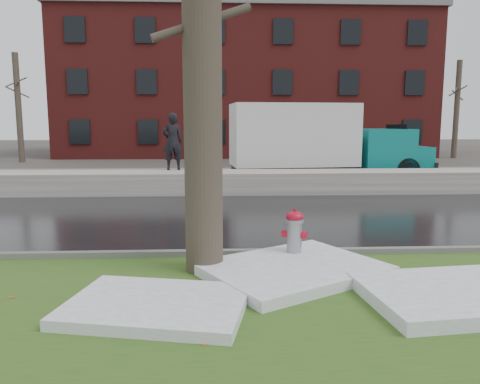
{
  "coord_description": "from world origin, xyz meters",
  "views": [
    {
      "loc": [
        -0.07,
        -7.1,
        2.38
      ],
      "look_at": [
        0.38,
        2.23,
        1.0
      ],
      "focal_mm": 35.0,
      "sensor_mm": 36.0,
      "label": 1
    }
  ],
  "objects": [
    {
      "name": "ground",
      "position": [
        0.0,
        0.0,
        0.0
      ],
      "size": [
        120.0,
        120.0,
        0.0
      ],
      "primitive_type": "plane",
      "color": "#47423D",
      "rests_on": "ground"
    },
    {
      "name": "verge",
      "position": [
        0.0,
        -1.25,
        0.02
      ],
      "size": [
        60.0,
        4.5,
        0.04
      ],
      "primitive_type": "cube",
      "color": "#2D501A",
      "rests_on": "ground"
    },
    {
      "name": "road",
      "position": [
        0.0,
        4.5,
        0.01
      ],
      "size": [
        60.0,
        7.0,
        0.03
      ],
      "primitive_type": "cube",
      "color": "black",
      "rests_on": "ground"
    },
    {
      "name": "parking_lot",
      "position": [
        0.0,
        13.0,
        0.01
      ],
      "size": [
        60.0,
        9.0,
        0.03
      ],
      "primitive_type": "cube",
      "color": "slate",
      "rests_on": "ground"
    },
    {
      "name": "curb",
      "position": [
        0.0,
        1.0,
        0.07
      ],
      "size": [
        60.0,
        0.15,
        0.14
      ],
      "primitive_type": "cube",
      "color": "slate",
      "rests_on": "ground"
    },
    {
      "name": "snowbank",
      "position": [
        0.0,
        8.7,
        0.38
      ],
      "size": [
        60.0,
        1.6,
        0.75
      ],
      "primitive_type": "cube",
      "color": "beige",
      "rests_on": "ground"
    },
    {
      "name": "brick_building",
      "position": [
        2.0,
        30.0,
        5.0
      ],
      "size": [
        26.0,
        12.0,
        10.0
      ],
      "primitive_type": "cube",
      "color": "maroon",
      "rests_on": "ground"
    },
    {
      "name": "bg_tree_left",
      "position": [
        -12.0,
        22.0,
        3.33
      ],
      "size": [
        1.4,
        1.62,
        6.5
      ],
      "color": "brown",
      "rests_on": "ground"
    },
    {
      "name": "bg_tree_center",
      "position": [
        -6.0,
        26.0,
        3.33
      ],
      "size": [
        1.4,
        1.62,
        6.5
      ],
      "color": "brown",
      "rests_on": "ground"
    },
    {
      "name": "bg_tree_right",
      "position": [
        16.0,
        24.0,
        3.33
      ],
      "size": [
        1.4,
        1.62,
        6.5
      ],
      "color": "brown",
      "rests_on": "ground"
    },
    {
      "name": "fire_hydrant",
      "position": [
        1.23,
        0.61,
        0.52
      ],
      "size": [
        0.45,
        0.42,
        0.91
      ],
      "rotation": [
        0.0,
        0.0,
        -0.37
      ],
      "color": "gray",
      "rests_on": "verge"
    },
    {
      "name": "tree",
      "position": [
        -0.29,
        0.19,
        3.79
      ],
      "size": [
        1.53,
        1.78,
        7.45
      ],
      "rotation": [
        0.0,
        0.0,
        -0.09
      ],
      "color": "brown",
      "rests_on": "verge"
    },
    {
      "name": "box_truck",
      "position": [
        3.97,
        11.79,
        1.66
      ],
      "size": [
        9.52,
        2.93,
        3.15
      ],
      "rotation": [
        0.0,
        0.0,
        0.1
      ],
      "color": "black",
      "rests_on": "ground"
    },
    {
      "name": "worker",
      "position": [
        -1.63,
        9.3,
        1.74
      ],
      "size": [
        0.8,
        0.62,
        1.97
      ],
      "primitive_type": "imported",
      "rotation": [
        0.0,
        0.0,
        3.36
      ],
      "color": "black",
      "rests_on": "snowbank"
    },
    {
      "name": "snow_patch_near",
      "position": [
        1.08,
        -0.1,
        0.12
      ],
      "size": [
        3.25,
        3.04,
        0.16
      ],
      "primitive_type": "cube",
      "rotation": [
        0.0,
        0.0,
        0.53
      ],
      "color": "white",
      "rests_on": "verge"
    },
    {
      "name": "snow_patch_far",
      "position": [
        -0.85,
        -1.44,
        0.11
      ],
      "size": [
        2.48,
        2.01,
        0.14
      ],
      "primitive_type": "cube",
      "rotation": [
        0.0,
        0.0,
        -0.2
      ],
      "color": "white",
      "rests_on": "verge"
    },
    {
      "name": "snow_patch_side",
      "position": [
        3.29,
        -1.3,
        0.13
      ],
      "size": [
        2.98,
        2.09,
        0.18
      ],
      "primitive_type": "cube",
      "rotation": [
        0.0,
        0.0,
        0.11
      ],
      "color": "white",
      "rests_on": "verge"
    }
  ]
}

